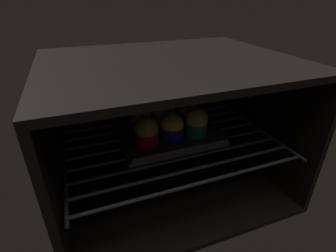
# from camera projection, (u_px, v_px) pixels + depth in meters

# --- Properties ---
(oven_cavity) EXTENTS (0.59, 0.47, 0.37)m
(oven_cavity) POSITION_uv_depth(u_px,v_px,m) (164.00, 122.00, 0.72)
(oven_cavity) COLOR black
(oven_cavity) RESTS_ON ground
(oven_rack) EXTENTS (0.55, 0.42, 0.01)m
(oven_rack) POSITION_uv_depth(u_px,v_px,m) (169.00, 140.00, 0.70)
(oven_rack) COLOR #4C494C
(oven_rack) RESTS_ON oven_cavity
(baking_tray) EXTENTS (0.27, 0.20, 0.02)m
(baking_tray) POSITION_uv_depth(u_px,v_px,m) (168.00, 135.00, 0.70)
(baking_tray) COLOR #4C4C51
(baking_tray) RESTS_ON oven_rack
(muffin_row0_col0) EXTENTS (0.06, 0.06, 0.07)m
(muffin_row0_col0) POSITION_uv_depth(u_px,v_px,m) (147.00, 131.00, 0.64)
(muffin_row0_col0) COLOR red
(muffin_row0_col0) RESTS_ON baking_tray
(muffin_row0_col1) EXTENTS (0.06, 0.06, 0.08)m
(muffin_row0_col1) POSITION_uv_depth(u_px,v_px,m) (174.00, 127.00, 0.66)
(muffin_row0_col1) COLOR #1928B7
(muffin_row0_col1) RESTS_ON baking_tray
(muffin_row0_col2) EXTENTS (0.06, 0.06, 0.08)m
(muffin_row0_col2) POSITION_uv_depth(u_px,v_px,m) (196.00, 122.00, 0.67)
(muffin_row0_col2) COLOR #0C8C84
(muffin_row0_col2) RESTS_ON baking_tray
(muffin_row1_col0) EXTENTS (0.06, 0.06, 0.07)m
(muffin_row1_col0) POSITION_uv_depth(u_px,v_px,m) (141.00, 121.00, 0.69)
(muffin_row1_col0) COLOR #7A238C
(muffin_row1_col0) RESTS_ON baking_tray
(muffin_row1_col1) EXTENTS (0.06, 0.06, 0.08)m
(muffin_row1_col1) POSITION_uv_depth(u_px,v_px,m) (163.00, 116.00, 0.71)
(muffin_row1_col1) COLOR silver
(muffin_row1_col1) RESTS_ON baking_tray
(muffin_row1_col2) EXTENTS (0.06, 0.06, 0.07)m
(muffin_row1_col2) POSITION_uv_depth(u_px,v_px,m) (187.00, 114.00, 0.73)
(muffin_row1_col2) COLOR #1928B7
(muffin_row1_col2) RESTS_ON baking_tray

